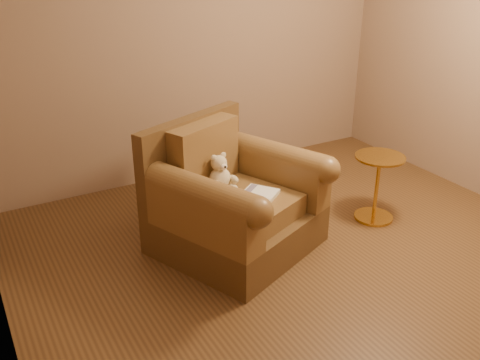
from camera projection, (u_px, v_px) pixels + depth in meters
floor at (318, 268)px, 3.78m from camera, size 4.00×4.00×0.00m
room at (336, 17)px, 3.07m from camera, size 4.02×4.02×2.71m
armchair at (232, 202)px, 3.93m from camera, size 1.33×1.30×0.93m
teddy_bear at (221, 176)px, 3.89m from camera, size 0.20×0.23×0.28m
guidebook at (255, 199)px, 3.75m from camera, size 0.45×0.41×0.03m
side_table at (377, 186)px, 4.32m from camera, size 0.40×0.40×0.56m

